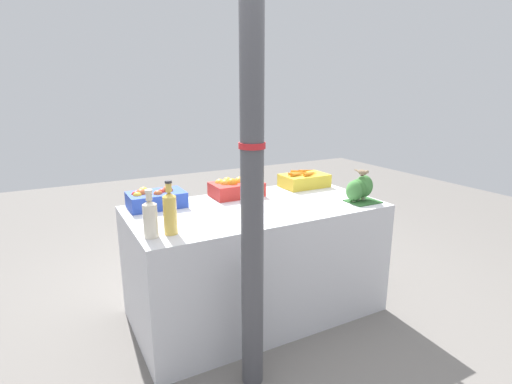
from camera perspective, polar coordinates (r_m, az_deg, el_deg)
The scene contains 10 objects.
ground_plane at distance 3.13m, azimuth 0.00°, elevation -16.57°, with size 10.00×10.00×0.00m, color slate.
market_table at distance 2.94m, azimuth 0.00°, elevation -9.69°, with size 1.75×0.90×0.82m, color silver.
support_pole at distance 1.97m, azimuth -0.57°, elevation 5.18°, with size 0.13×0.13×2.59m.
apple_crate at distance 2.84m, azimuth -14.22°, elevation -0.90°, with size 0.38×0.25×0.14m.
orange_crate at distance 3.04m, azimuth -2.97°, elevation 0.64°, with size 0.38×0.25×0.15m.
carrot_crate at distance 3.34m, azimuth 6.88°, elevation 1.73°, with size 0.38×0.25×0.14m.
broccoli_pile at distance 2.98m, azimuth 14.55°, elevation 0.43°, with size 0.23×0.19×0.19m.
juice_bottle_cloudy at distance 2.26m, azimuth -14.87°, elevation -3.55°, with size 0.08×0.08×0.27m.
juice_bottle_golden at distance 2.28m, azimuth -12.19°, elevation -2.77°, with size 0.08×0.08×0.31m.
sparrow_bird at distance 2.94m, azimuth 15.03°, elevation 2.73°, with size 0.04×0.14×0.05m.
Camera 1 is at (-1.27, -2.36, 1.62)m, focal length 28.00 mm.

